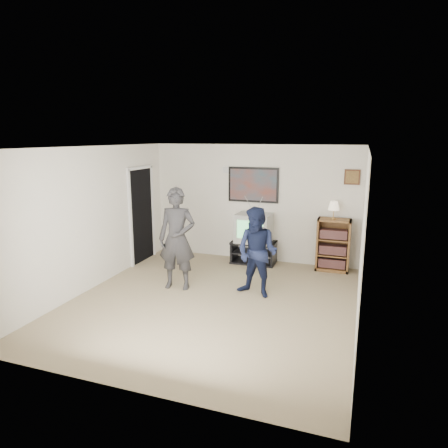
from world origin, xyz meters
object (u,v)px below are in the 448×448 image
Objects in this scene: media_stand at (254,252)px; bookshelf at (333,245)px; person_short at (257,252)px; person_tall at (177,239)px; crt_television at (254,228)px.

bookshelf is (1.63, 0.05, 0.30)m from media_stand.
person_short is at bearing -121.99° from bookshelf.
person_tall is at bearing -161.98° from person_short.
bookshelf is 0.70× the size of person_short.
media_stand is 1.32× the size of crt_television.
person_short reaches higher than crt_television.
bookshelf is at bearing 3.57° from crt_television.
person_tall is at bearing -114.21° from crt_television.
person_tall is 1.43m from person_short.
media_stand is 0.54m from crt_television.
media_stand is 0.62× the size of person_short.
bookshelf reaches higher than media_stand.
bookshelf is at bearing 28.16° from person_tall.
crt_television is (-0.00, -0.00, 0.54)m from media_stand.
crt_television is 2.06m from person_tall.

